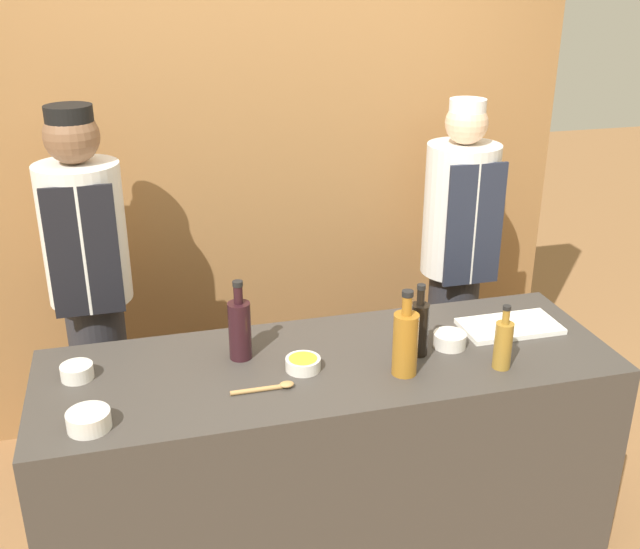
# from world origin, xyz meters

# --- Properties ---
(cabinet_wall) EXTENTS (2.99, 0.18, 2.40)m
(cabinet_wall) POSITION_xyz_m (0.00, 1.24, 1.20)
(cabinet_wall) COLOR olive
(cabinet_wall) RESTS_ON ground_plane
(counter) EXTENTS (2.09, 0.70, 0.89)m
(counter) POSITION_xyz_m (0.00, 0.00, 0.44)
(counter) COLOR #3D3833
(counter) RESTS_ON ground_plane
(sauce_bowl_orange) EXTENTS (0.11, 0.11, 0.05)m
(sauce_bowl_orange) POSITION_xyz_m (-0.88, 0.10, 0.92)
(sauce_bowl_orange) COLOR silver
(sauce_bowl_orange) RESTS_ON counter
(sauce_bowl_purple) EXTENTS (0.12, 0.12, 0.05)m
(sauce_bowl_purple) POSITION_xyz_m (0.46, -0.01, 0.92)
(sauce_bowl_purple) COLOR silver
(sauce_bowl_purple) RESTS_ON counter
(sauce_bowl_yellow) EXTENTS (0.12, 0.12, 0.04)m
(sauce_bowl_yellow) POSITION_xyz_m (-0.11, -0.04, 0.91)
(sauce_bowl_yellow) COLOR silver
(sauce_bowl_yellow) RESTS_ON counter
(sauce_bowl_white) EXTENTS (0.14, 0.14, 0.06)m
(sauce_bowl_white) POSITION_xyz_m (-0.83, -0.22, 0.92)
(sauce_bowl_white) COLOR silver
(sauce_bowl_white) RESTS_ON counter
(cutting_board) EXTENTS (0.38, 0.21, 0.02)m
(cutting_board) POSITION_xyz_m (0.75, 0.07, 0.90)
(cutting_board) COLOR white
(cutting_board) RESTS_ON counter
(bottle_amber) EXTENTS (0.09, 0.09, 0.32)m
(bottle_amber) POSITION_xyz_m (0.23, -0.15, 1.01)
(bottle_amber) COLOR #9E661E
(bottle_amber) RESTS_ON counter
(bottle_wine) EXTENTS (0.08, 0.08, 0.30)m
(bottle_wine) POSITION_xyz_m (-0.31, 0.10, 1.00)
(bottle_wine) COLOR black
(bottle_wine) RESTS_ON counter
(bottle_vinegar) EXTENTS (0.06, 0.06, 0.24)m
(bottle_vinegar) POSITION_xyz_m (0.58, -0.20, 0.98)
(bottle_vinegar) COLOR olive
(bottle_vinegar) RESTS_ON counter
(bottle_soy) EXTENTS (0.07, 0.07, 0.28)m
(bottle_soy) POSITION_xyz_m (0.33, -0.03, 0.99)
(bottle_soy) COLOR black
(bottle_soy) RESTS_ON counter
(wooden_spoon) EXTENTS (0.22, 0.04, 0.02)m
(wooden_spoon) POSITION_xyz_m (-0.25, -0.14, 0.90)
(wooden_spoon) COLOR #B2844C
(wooden_spoon) RESTS_ON counter
(chef_left) EXTENTS (0.34, 0.34, 1.71)m
(chef_left) POSITION_xyz_m (-0.84, 0.77, 0.93)
(chef_left) COLOR #28282D
(chef_left) RESTS_ON ground_plane
(chef_right) EXTENTS (0.34, 0.34, 1.66)m
(chef_right) POSITION_xyz_m (0.84, 0.77, 0.90)
(chef_right) COLOR #28282D
(chef_right) RESTS_ON ground_plane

